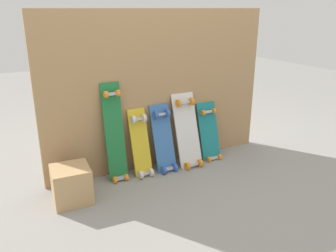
{
  "coord_description": "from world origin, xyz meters",
  "views": [
    {
      "loc": [
        -1.37,
        -2.61,
        1.4
      ],
      "look_at": [
        0.0,
        -0.07,
        0.41
      ],
      "focal_mm": 36.66,
      "sensor_mm": 36.0,
      "label": 1
    }
  ],
  "objects_px": {
    "skateboard_teal": "(209,135)",
    "skateboard_yellow": "(141,146)",
    "skateboard_blue": "(164,142)",
    "wooden_crate": "(72,184)",
    "skateboard_white": "(188,134)",
    "skateboard_green": "(115,137)"
  },
  "relations": [
    {
      "from": "skateboard_teal",
      "to": "skateboard_yellow",
      "type": "bearing_deg",
      "value": -179.56
    },
    {
      "from": "skateboard_blue",
      "to": "wooden_crate",
      "type": "distance_m",
      "value": 0.9
    },
    {
      "from": "skateboard_blue",
      "to": "wooden_crate",
      "type": "height_order",
      "value": "skateboard_blue"
    },
    {
      "from": "skateboard_white",
      "to": "skateboard_teal",
      "type": "distance_m",
      "value": 0.27
    },
    {
      "from": "skateboard_white",
      "to": "skateboard_green",
      "type": "bearing_deg",
      "value": 176.07
    },
    {
      "from": "skateboard_white",
      "to": "wooden_crate",
      "type": "xyz_separation_m",
      "value": [
        -1.12,
        -0.15,
        -0.16
      ]
    },
    {
      "from": "skateboard_green",
      "to": "wooden_crate",
      "type": "xyz_separation_m",
      "value": [
        -0.43,
        -0.2,
        -0.24
      ]
    },
    {
      "from": "skateboard_green",
      "to": "skateboard_teal",
      "type": "relative_size",
      "value": 1.46
    },
    {
      "from": "skateboard_green",
      "to": "skateboard_blue",
      "type": "xyz_separation_m",
      "value": [
        0.45,
        -0.03,
        -0.12
      ]
    },
    {
      "from": "skateboard_yellow",
      "to": "skateboard_white",
      "type": "distance_m",
      "value": 0.47
    },
    {
      "from": "skateboard_green",
      "to": "wooden_crate",
      "type": "height_order",
      "value": "skateboard_green"
    },
    {
      "from": "skateboard_yellow",
      "to": "skateboard_blue",
      "type": "height_order",
      "value": "skateboard_blue"
    },
    {
      "from": "skateboard_yellow",
      "to": "skateboard_white",
      "type": "xyz_separation_m",
      "value": [
        0.46,
        -0.02,
        0.04
      ]
    },
    {
      "from": "skateboard_blue",
      "to": "skateboard_white",
      "type": "height_order",
      "value": "skateboard_white"
    },
    {
      "from": "skateboard_blue",
      "to": "skateboard_white",
      "type": "distance_m",
      "value": 0.24
    },
    {
      "from": "skateboard_yellow",
      "to": "skateboard_teal",
      "type": "xyz_separation_m",
      "value": [
        0.73,
        0.01,
        -0.03
      ]
    },
    {
      "from": "wooden_crate",
      "to": "skateboard_blue",
      "type": "bearing_deg",
      "value": 10.65
    },
    {
      "from": "skateboard_yellow",
      "to": "skateboard_white",
      "type": "height_order",
      "value": "skateboard_white"
    },
    {
      "from": "skateboard_yellow",
      "to": "wooden_crate",
      "type": "bearing_deg",
      "value": -165.18
    },
    {
      "from": "skateboard_white",
      "to": "skateboard_teal",
      "type": "xyz_separation_m",
      "value": [
        0.26,
        0.03,
        -0.07
      ]
    },
    {
      "from": "wooden_crate",
      "to": "skateboard_green",
      "type": "bearing_deg",
      "value": 24.79
    },
    {
      "from": "skateboard_teal",
      "to": "wooden_crate",
      "type": "bearing_deg",
      "value": -172.63
    }
  ]
}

